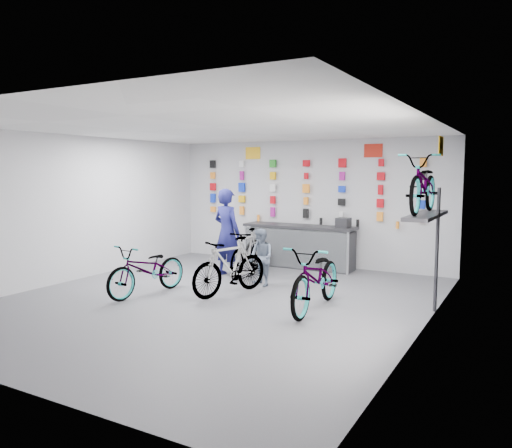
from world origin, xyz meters
The scene contains 20 objects.
floor centered at (0.00, 0.00, 0.00)m, with size 8.00×8.00×0.00m, color #505055.
ceiling centered at (0.00, 0.00, 3.00)m, with size 8.00×8.00×0.00m, color white.
wall_back centered at (0.00, 4.00, 1.50)m, with size 7.00×7.00×0.00m, color silver.
wall_left centered at (-3.50, 0.00, 1.50)m, with size 8.00×8.00×0.00m, color silver.
wall_right centered at (3.50, 0.00, 1.50)m, with size 8.00×8.00×0.00m, color silver.
counter centered at (0.00, 3.54, 0.49)m, with size 2.70×0.66×1.00m.
merch_wall centered at (-0.05, 3.93, 1.81)m, with size 5.55×0.08×1.56m.
wall_bracket centered at (3.33, 1.20, 1.46)m, with size 0.39×1.90×2.00m.
sign_left centered at (-1.50, 3.98, 2.72)m, with size 0.42×0.02×0.30m, color yellow.
sign_right centered at (1.60, 3.98, 2.72)m, with size 0.42×0.02×0.30m, color red.
sign_side centered at (3.48, 1.20, 2.65)m, with size 0.02×0.40×0.30m, color yellow.
bike_left centered at (-1.31, -0.26, 0.47)m, with size 0.63×1.80×0.95m, color gray.
bike_center centered at (-0.01, 0.50, 0.53)m, with size 0.49×1.75×1.05m, color gray.
bike_right centered at (1.78, 0.32, 0.54)m, with size 0.72×2.06×1.08m, color gray.
bike_service centered at (-0.62, 2.17, 0.50)m, with size 0.47×1.68×1.01m, color gray.
bike_wall centered at (3.25, 1.20, 2.05)m, with size 0.63×1.80×0.95m, color gray.
clerk centered at (-0.96, 1.90, 0.95)m, with size 0.69×0.45×1.89m, color #161753.
customer centered at (0.15, 1.39, 0.57)m, with size 0.55×0.43×1.13m, color slate.
spare_wheel centered at (-0.91, 3.17, 0.33)m, with size 0.68×0.24×0.66m.
register centered at (1.08, 3.55, 1.11)m, with size 0.28×0.30×0.22m, color black.
Camera 1 is at (4.81, -7.12, 2.25)m, focal length 35.00 mm.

